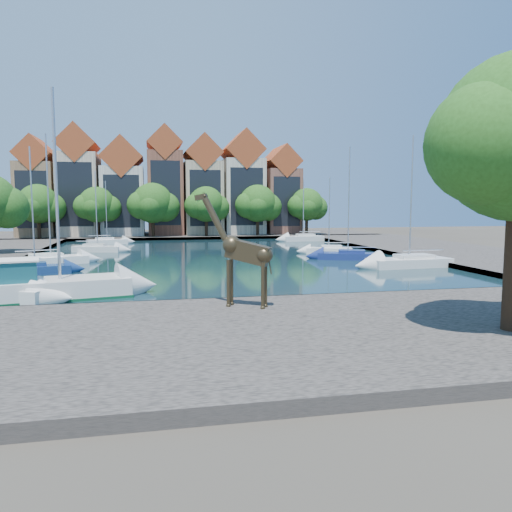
% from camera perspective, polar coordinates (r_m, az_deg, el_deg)
% --- Properties ---
extents(ground, '(160.00, 160.00, 0.00)m').
position_cam_1_polar(ground, '(27.01, 1.82, -5.59)').
color(ground, '#38332B').
rests_on(ground, ground).
extents(water_basin, '(38.00, 50.00, 0.08)m').
position_cam_1_polar(water_basin, '(50.39, -4.65, -0.14)').
color(water_basin, black).
rests_on(water_basin, ground).
extents(near_quay, '(50.00, 14.00, 0.50)m').
position_cam_1_polar(near_quay, '(20.40, 6.54, -8.74)').
color(near_quay, '#514B46').
rests_on(near_quay, ground).
extents(far_quay, '(60.00, 16.00, 0.50)m').
position_cam_1_polar(far_quay, '(82.11, -7.48, 2.36)').
color(far_quay, '#514B46').
rests_on(far_quay, ground).
extents(right_quay, '(14.00, 52.00, 0.50)m').
position_cam_1_polar(right_quay, '(58.96, 20.22, 0.61)').
color(right_quay, '#514B46').
rests_on(right_quay, ground).
extents(townhouse_west_end, '(5.44, 9.18, 14.93)m').
position_cam_1_polar(townhouse_west_end, '(83.41, -23.62, 6.85)').
color(townhouse_west_end, '#846748').
rests_on(townhouse_west_end, far_quay).
extents(townhouse_west_mid, '(5.94, 9.18, 16.79)m').
position_cam_1_polar(townhouse_west_mid, '(82.44, -19.53, 7.64)').
color(townhouse_west_mid, beige).
rests_on(townhouse_west_mid, far_quay).
extents(townhouse_west_inner, '(6.43, 9.18, 15.15)m').
position_cam_1_polar(townhouse_west_inner, '(81.82, -14.95, 7.17)').
color(townhouse_west_inner, beige).
rests_on(townhouse_west_inner, far_quay).
extents(townhouse_center, '(5.44, 9.18, 16.93)m').
position_cam_1_polar(townhouse_center, '(81.78, -10.38, 7.99)').
color(townhouse_center, brown).
rests_on(townhouse_center, far_quay).
extents(townhouse_east_inner, '(5.94, 9.18, 15.79)m').
position_cam_1_polar(townhouse_east_inner, '(82.14, -6.15, 7.60)').
color(townhouse_east_inner, tan).
rests_on(townhouse_east_inner, far_quay).
extents(townhouse_east_mid, '(6.43, 9.18, 16.65)m').
position_cam_1_polar(townhouse_east_mid, '(83.06, -1.64, 7.87)').
color(townhouse_east_mid, beige).
rests_on(townhouse_east_mid, far_quay).
extents(townhouse_east_end, '(5.44, 9.18, 14.43)m').
position_cam_1_polar(townhouse_east_end, '(84.43, 2.74, 7.16)').
color(townhouse_east_end, brown).
rests_on(townhouse_east_end, far_quay).
extents(far_tree_far_west, '(7.28, 5.60, 7.68)m').
position_cam_1_polar(far_tree_far_west, '(77.78, -23.57, 5.35)').
color(far_tree_far_west, '#332114').
rests_on(far_tree_far_west, far_quay).
extents(far_tree_west, '(6.76, 5.20, 7.36)m').
position_cam_1_polar(far_tree_west, '(76.58, -17.68, 5.48)').
color(far_tree_west, '#332114').
rests_on(far_tree_west, far_quay).
extents(far_tree_mid_west, '(7.80, 6.00, 8.00)m').
position_cam_1_polar(far_tree_mid_west, '(76.20, -11.65, 5.80)').
color(far_tree_mid_west, '#332114').
rests_on(far_tree_mid_west, far_quay).
extents(far_tree_mid_east, '(7.02, 5.40, 7.52)m').
position_cam_1_polar(far_tree_mid_east, '(76.66, -5.63, 5.78)').
color(far_tree_mid_east, '#332114').
rests_on(far_tree_mid_east, far_quay).
extents(far_tree_east, '(7.54, 5.80, 7.84)m').
position_cam_1_polar(far_tree_east, '(77.94, 0.26, 5.89)').
color(far_tree_east, '#332114').
rests_on(far_tree_east, far_quay).
extents(far_tree_far_east, '(6.76, 5.20, 7.36)m').
position_cam_1_polar(far_tree_far_east, '(80.00, 5.89, 5.74)').
color(far_tree_far_east, '#332114').
rests_on(far_tree_far_east, far_quay).
extents(giraffe_statue, '(3.51, 2.16, 5.43)m').
position_cam_1_polar(giraffe_statue, '(23.74, -1.62, 0.53)').
color(giraffe_statue, '#372C1B').
rests_on(giraffe_statue, near_quay).
extents(motorsailer, '(10.30, 4.87, 11.67)m').
position_cam_1_polar(motorsailer, '(30.37, -24.31, -2.95)').
color(motorsailer, silver).
rests_on(motorsailer, water_basin).
extents(sailboat_left_b, '(5.33, 2.92, 9.58)m').
position_cam_1_polar(sailboat_left_b, '(41.47, -23.94, -1.21)').
color(sailboat_left_b, navy).
rests_on(sailboat_left_b, water_basin).
extents(sailboat_left_c, '(6.43, 4.24, 11.35)m').
position_cam_1_polar(sailboat_left_c, '(47.46, -22.40, -0.23)').
color(sailboat_left_c, white).
rests_on(sailboat_left_c, water_basin).
extents(sailboat_left_d, '(5.52, 3.09, 8.88)m').
position_cam_1_polar(sailboat_left_d, '(58.20, -17.66, 0.95)').
color(sailboat_left_d, silver).
rests_on(sailboat_left_d, water_basin).
extents(sailboat_left_e, '(5.36, 3.07, 8.27)m').
position_cam_1_polar(sailboat_left_e, '(68.55, -16.64, 1.71)').
color(sailboat_left_e, white).
rests_on(sailboat_left_e, water_basin).
extents(sailboat_right_a, '(7.16, 2.90, 10.96)m').
position_cam_1_polar(sailboat_right_a, '(44.01, 17.12, -0.47)').
color(sailboat_right_a, silver).
rests_on(sailboat_right_a, water_basin).
extents(sailboat_right_b, '(5.99, 3.98, 10.65)m').
position_cam_1_polar(sailboat_right_b, '(48.62, 10.45, 0.21)').
color(sailboat_right_b, navy).
rests_on(sailboat_right_b, water_basin).
extents(sailboat_right_c, '(5.12, 2.93, 8.11)m').
position_cam_1_polar(sailboat_right_c, '(54.05, 8.31, 0.80)').
color(sailboat_right_c, white).
rests_on(sailboat_right_c, water_basin).
extents(sailboat_right_d, '(5.87, 2.37, 8.64)m').
position_cam_1_polar(sailboat_right_d, '(71.74, 5.41, 2.16)').
color(sailboat_right_d, silver).
rests_on(sailboat_right_d, water_basin).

